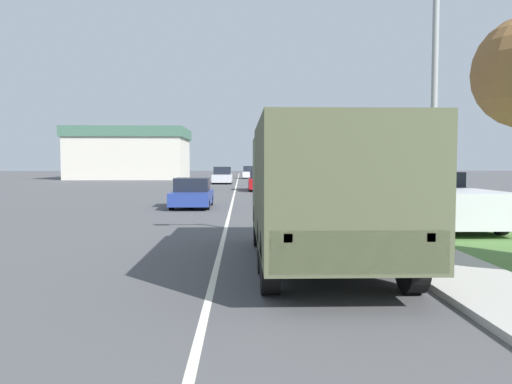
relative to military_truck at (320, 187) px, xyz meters
name	(u,v)px	position (x,y,z in m)	size (l,w,h in m)	color
ground_plane	(235,190)	(-2.11, 28.88, -1.61)	(180.00, 180.00, 0.00)	#4C4C4F
lane_centre_stripe	(235,190)	(-2.11, 28.88, -1.61)	(0.12, 120.00, 0.00)	silver
sidewalk_right	(293,189)	(2.39, 28.88, -1.55)	(1.80, 120.00, 0.12)	#ADAAA3
grass_strip_right	(348,189)	(6.79, 28.88, -1.60)	(7.00, 120.00, 0.02)	#4C7538
military_truck	(320,187)	(0.00, 0.00, 0.00)	(2.59, 7.00, 2.83)	#545B3D
car_nearest_ahead	(192,194)	(-3.92, 13.36, -0.98)	(1.78, 3.91, 1.39)	navy
car_second_ahead	(261,181)	(-0.13, 27.69, -0.86)	(1.92, 4.64, 1.68)	maroon
car_third_ahead	(222,176)	(-3.55, 40.16, -0.86)	(1.91, 4.61, 1.70)	#B7BABF
car_fourth_ahead	(249,173)	(-0.61, 56.45, -0.88)	(1.79, 4.01, 1.66)	silver
pickup_truck	(441,200)	(5.01, 6.22, -0.75)	(2.00, 5.80, 1.76)	silver
lamp_post	(425,78)	(2.42, 0.89, 2.35)	(1.69, 0.24, 6.38)	gray
building_distant	(131,153)	(-16.14, 55.71, 1.70)	(14.81, 11.39, 6.55)	beige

